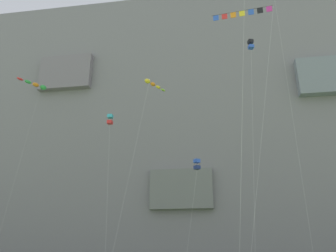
% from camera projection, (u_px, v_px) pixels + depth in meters
% --- Properties ---
extents(cliff_face, '(180.00, 27.45, 57.55)m').
position_uv_depth(cliff_face, '(186.00, 129.00, 78.54)').
color(cliff_face, gray).
rests_on(cliff_face, ground).
extents(kite_banner_high_center, '(6.26, 3.27, 24.91)m').
position_uv_depth(kite_banner_high_center, '(243.00, 17.00, 33.76)').
color(kite_banner_high_center, black).
rests_on(kite_banner_high_center, ground).
extents(kite_windsock_mid_center, '(3.49, 5.15, 29.83)m').
position_uv_depth(kite_windsock_mid_center, '(36.00, 85.00, 58.90)').
color(kite_windsock_mid_center, green).
rests_on(kite_windsock_mid_center, ground).
extents(kite_box_upper_left, '(2.57, 4.73, 26.06)m').
position_uv_depth(kite_box_upper_left, '(251.00, 46.00, 40.57)').
color(kite_box_upper_left, black).
rests_on(kite_box_upper_left, ground).
extents(kite_box_mid_right, '(1.69, 4.72, 12.11)m').
position_uv_depth(kite_box_mid_right, '(197.00, 165.00, 40.06)').
color(kite_box_mid_right, blue).
rests_on(kite_box_mid_right, ground).
extents(kite_windsock_far_right, '(4.26, 5.78, 20.69)m').
position_uv_depth(kite_windsock_far_right, '(152.00, 84.00, 39.54)').
color(kite_windsock_far_right, yellow).
rests_on(kite_windsock_far_right, ground).
extents(kite_box_low_center, '(2.08, 4.03, 16.81)m').
position_uv_depth(kite_box_low_center, '(110.00, 120.00, 39.04)').
color(kite_box_low_center, '#38B2D1').
rests_on(kite_box_low_center, ground).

